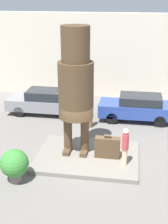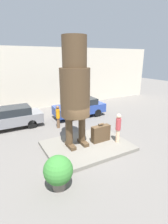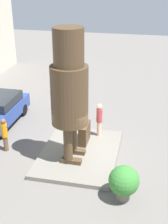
# 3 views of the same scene
# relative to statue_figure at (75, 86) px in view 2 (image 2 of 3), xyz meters

# --- Properties ---
(ground_plane) EXTENTS (60.00, 60.00, 0.00)m
(ground_plane) POSITION_rel_statue_figure_xyz_m (0.58, -0.28, -3.63)
(ground_plane) COLOR slate
(pedestal) EXTENTS (4.75, 3.57, 0.19)m
(pedestal) POSITION_rel_statue_figure_xyz_m (0.58, -0.28, -3.53)
(pedestal) COLOR slate
(pedestal) RESTS_ON ground_plane
(building_backdrop) EXTENTS (28.00, 0.60, 5.98)m
(building_backdrop) POSITION_rel_statue_figure_xyz_m (0.58, 9.30, -0.64)
(building_backdrop) COLOR beige
(building_backdrop) RESTS_ON ground_plane
(statue_figure) EXTENTS (1.59, 1.59, 5.87)m
(statue_figure) POSITION_rel_statue_figure_xyz_m (0.00, 0.00, 0.00)
(statue_figure) COLOR #4C3823
(statue_figure) RESTS_ON pedestal
(giant_suitcase) EXTENTS (1.16, 0.38, 1.14)m
(giant_suitcase) POSITION_rel_statue_figure_xyz_m (1.51, -0.31, -2.94)
(giant_suitcase) COLOR #4C3823
(giant_suitcase) RESTS_ON pedestal
(tourist) EXTENTS (0.30, 0.30, 1.77)m
(tourist) POSITION_rel_statue_figure_xyz_m (2.32, -0.91, -2.47)
(tourist) COLOR beige
(tourist) RESTS_ON pedestal
(parked_car_grey) EXTENTS (4.72, 1.74, 1.58)m
(parked_car_grey) POSITION_rel_statue_figure_xyz_m (-2.91, 4.95, -2.79)
(parked_car_grey) COLOR gray
(parked_car_grey) RESTS_ON ground_plane
(parked_car_blue) EXTENTS (4.47, 1.75, 1.60)m
(parked_car_blue) POSITION_rel_statue_figure_xyz_m (2.82, 4.79, -2.77)
(parked_car_blue) COLOR #284293
(parked_car_blue) RESTS_ON ground_plane
(planter_pot) EXTENTS (1.17, 1.17, 1.44)m
(planter_pot) POSITION_rel_statue_figure_xyz_m (-2.07, -2.61, -2.81)
(planter_pot) COLOR #70665B
(planter_pot) RESTS_ON ground_plane
(worker_hivis) EXTENTS (0.29, 0.29, 1.71)m
(worker_hivis) POSITION_rel_statue_figure_xyz_m (0.21, 3.30, -2.69)
(worker_hivis) COLOR brown
(worker_hivis) RESTS_ON ground_plane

